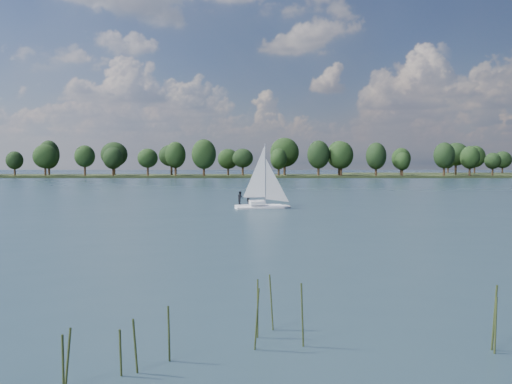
% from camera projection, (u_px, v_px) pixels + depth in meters
% --- Properties ---
extents(ground, '(700.00, 700.00, 0.00)m').
position_uv_depth(ground, '(228.00, 189.00, 125.29)').
color(ground, '#233342').
rests_on(ground, ground).
extents(far_shore, '(660.00, 40.00, 1.50)m').
position_uv_depth(far_shore, '(244.00, 177.00, 237.14)').
color(far_shore, black).
rests_on(far_shore, ground).
extents(sailboat, '(6.74, 3.50, 8.54)m').
position_uv_depth(sailboat, '(260.00, 190.00, 71.50)').
color(sailboat, white).
rests_on(sailboat, ground).
extents(treeline, '(562.68, 74.05, 18.12)m').
position_uv_depth(treeline, '(234.00, 157.00, 233.36)').
color(treeline, black).
rests_on(treeline, ground).
extents(reeds, '(59.49, 13.60, 2.05)m').
position_uv_depth(reeds, '(22.00, 340.00, 15.80)').
color(reeds, '#283316').
rests_on(reeds, ground).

